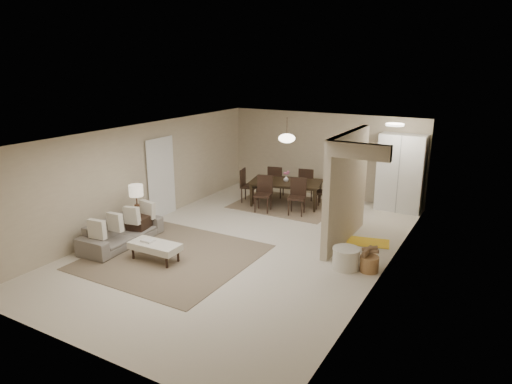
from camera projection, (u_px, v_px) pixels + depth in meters
The scene contains 22 objects.
floor at pixel (248, 244), 10.21m from camera, with size 9.00×9.00×0.00m, color beige.
ceiling at pixel (247, 133), 9.52m from camera, with size 9.00×9.00×0.00m, color white.
back_wall at pixel (324, 155), 13.62m from camera, with size 6.00×6.00×0.00m, color tan.
left_wall at pixel (143, 174), 11.28m from camera, with size 9.00×9.00×0.00m, color tan.
right_wall at pixel (387, 213), 8.44m from camera, with size 9.00×9.00×0.00m, color tan.
partition at pixel (346, 188), 10.05m from camera, with size 0.15×2.50×2.50m, color tan.
doorway at pixel (161, 178), 11.84m from camera, with size 0.04×0.90×2.04m, color black.
pantry_cabinet at pixel (401, 173), 12.27m from camera, with size 1.20×0.55×2.10m, color white.
flush_light at pixel (395, 125), 11.11m from camera, with size 0.44×0.44×0.05m, color white.
living_rug at pixel (173, 257), 9.54m from camera, with size 3.20×3.20×0.01m, color brown.
sofa at pixel (122, 232), 10.14m from camera, with size 0.78×2.00×0.58m, color slate.
ottoman_bench at pixel (155, 247), 9.30m from camera, with size 1.08×0.52×0.38m.
side_table at pixel (139, 227), 10.53m from camera, with size 0.46×0.46×0.51m, color black.
table_lamp at pixel (136, 193), 10.31m from camera, with size 0.32×0.32×0.76m.
round_pouf at pixel (346, 259), 8.97m from camera, with size 0.54×0.54×0.42m, color beige.
wicker_basket at pixel (369, 264), 8.86m from camera, with size 0.36×0.36×0.31m, color #9A693D.
dining_rug at pixel (286, 205), 12.99m from camera, with size 2.80×2.10×0.01m, color brown.
dining_table at pixel (286, 193), 12.89m from camera, with size 1.99×1.11×0.70m, color black.
dining_chairs at pixel (286, 189), 12.86m from camera, with size 2.63×2.13×0.97m.
vase at pixel (286, 179), 12.77m from camera, with size 0.15×0.15×0.16m, color white.
yellow_mat at pixel (368, 242), 10.31m from camera, with size 0.93×0.57×0.01m, color yellow.
pendant_light at pixel (287, 138), 12.46m from camera, with size 0.46×0.46×0.71m.
Camera 1 is at (4.85, -8.16, 3.94)m, focal length 32.00 mm.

